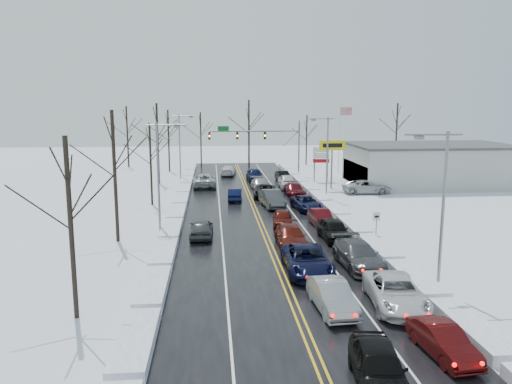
{
  "coord_description": "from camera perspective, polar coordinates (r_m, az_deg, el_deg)",
  "views": [
    {
      "loc": [
        -4.2,
        -43.94,
        10.48
      ],
      "look_at": [
        -0.24,
        0.59,
        2.5
      ],
      "focal_mm": 35.0,
      "sensor_mm": 36.0,
      "label": 1
    }
  ],
  "objects": [
    {
      "name": "tree_far_d",
      "position": [
        86.1,
        5.81,
        7.05
      ],
      "size": [
        3.4,
        3.4,
        8.5
      ],
      "color": "#2D231C",
      "rests_on": "ground"
    },
    {
      "name": "tree_left_c",
      "position": [
        52.52,
        -12.0,
        4.94
      ],
      "size": [
        3.4,
        3.4,
        8.5
      ],
      "color": "#2D231C",
      "rests_on": "ground"
    },
    {
      "name": "queued_car_11",
      "position": [
        33.36,
        11.55,
        -8.4
      ],
      "size": [
        2.59,
        5.73,
        1.63
      ],
      "primitive_type": "imported",
      "rotation": [
        0.0,
        0.0,
        0.05
      ],
      "color": "#434548",
      "rests_on": "ground"
    },
    {
      "name": "parked_car_2",
      "position": [
        69.97,
        10.96,
        1.32
      ],
      "size": [
        1.95,
        4.57,
        1.54
      ],
      "primitive_type": "imported",
      "rotation": [
        0.0,
        0.0,
        3.11
      ],
      "color": "black",
      "rests_on": "ground"
    },
    {
      "name": "oncoming_car_0",
      "position": [
        54.48,
        -2.4,
        -0.98
      ],
      "size": [
        1.73,
        4.2,
        1.35
      ],
      "primitive_type": "imported",
      "rotation": [
        0.0,
        0.0,
        3.07
      ],
      "color": "black",
      "rests_on": "ground"
    },
    {
      "name": "streetlight_sw",
      "position": [
        40.48,
        -10.86,
        2.6
      ],
      "size": [
        3.2,
        0.25,
        9.0
      ],
      "color": "slate",
      "rests_on": "ground"
    },
    {
      "name": "oncoming_car_1",
      "position": [
        63.79,
        -5.9,
        0.61
      ],
      "size": [
        2.99,
        6.23,
        1.71
      ],
      "primitive_type": "imported",
      "rotation": [
        0.0,
        0.0,
        3.17
      ],
      "color": "#ACAFB4",
      "rests_on": "ground"
    },
    {
      "name": "queued_car_15",
      "position": [
        57.46,
        4.39,
        -0.42
      ],
      "size": [
        2.09,
        4.91,
        1.41
      ],
      "primitive_type": "imported",
      "rotation": [
        0.0,
        0.0,
        0.02
      ],
      "color": "#4B0A0F",
      "rests_on": "ground"
    },
    {
      "name": "road_surface",
      "position": [
        47.3,
        0.14,
        -2.67
      ],
      "size": [
        14.0,
        84.0,
        0.01
      ],
      "primitive_type": "cube",
      "color": "black",
      "rests_on": "ground"
    },
    {
      "name": "speed_limit_sign",
      "position": [
        39.03,
        13.61,
        -3.27
      ],
      "size": [
        0.55,
        0.09,
        2.35
      ],
      "color": "slate",
      "rests_on": "ground"
    },
    {
      "name": "traffic_signal_mast",
      "position": [
        72.51,
        0.99,
        6.16
      ],
      "size": [
        13.28,
        0.39,
        8.0
      ],
      "color": "slate",
      "rests_on": "ground"
    },
    {
      "name": "used_vehicles_sign",
      "position": [
        67.94,
        7.46,
        3.98
      ],
      "size": [
        2.2,
        0.22,
        4.65
      ],
      "color": "slate",
      "rests_on": "ground"
    },
    {
      "name": "queued_car_5",
      "position": [
        51.17,
        1.84,
        -1.7
      ],
      "size": [
        2.4,
        5.4,
        1.72
      ],
      "primitive_type": "imported",
      "rotation": [
        0.0,
        0.0,
        0.11
      ],
      "color": "#3A3C3E",
      "rests_on": "ground"
    },
    {
      "name": "tree_far_b",
      "position": [
        85.06,
        -6.34,
        7.23
      ],
      "size": [
        3.6,
        3.6,
        9.0
      ],
      "color": "#2D231C",
      "rests_on": "ground"
    },
    {
      "name": "tires_plus_sign",
      "position": [
        61.95,
        8.69,
        4.92
      ],
      "size": [
        3.2,
        0.34,
        6.0
      ],
      "color": "slate",
      "rests_on": "ground"
    },
    {
      "name": "parked_car_0",
      "position": [
        60.16,
        12.53,
        -0.16
      ],
      "size": [
        5.74,
        2.84,
        1.56
      ],
      "primitive_type": "imported",
      "rotation": [
        0.0,
        0.0,
        1.53
      ],
      "color": "#BABABC",
      "rests_on": "ground"
    },
    {
      "name": "queued_car_12",
      "position": [
        39.39,
        8.87,
        -5.43
      ],
      "size": [
        2.1,
        4.86,
        1.63
      ],
      "primitive_type": "imported",
      "rotation": [
        0.0,
        0.0,
        0.04
      ],
      "color": "black",
      "rests_on": "ground"
    },
    {
      "name": "streetlight_ne",
      "position": [
        55.61,
        7.95,
        4.69
      ],
      "size": [
        3.2,
        0.25,
        9.0
      ],
      "color": "slate",
      "rests_on": "ground"
    },
    {
      "name": "tree_far_a",
      "position": [
        85.14,
        -14.54,
        7.45
      ],
      "size": [
        4.0,
        4.0,
        10.0
      ],
      "color": "#2D231C",
      "rests_on": "ground"
    },
    {
      "name": "queued_car_8",
      "position": [
        68.18,
        -0.15,
        1.28
      ],
      "size": [
        2.28,
        5.1,
        1.7
      ],
      "primitive_type": "imported",
      "rotation": [
        0.0,
        0.0,
        0.05
      ],
      "color": "black",
      "rests_on": "ground"
    },
    {
      "name": "snow_bank_right",
      "position": [
        48.57,
        9.11,
        -2.47
      ],
      "size": [
        1.55,
        72.0,
        0.59
      ],
      "primitive_type": "cube",
      "color": "white",
      "rests_on": "ground"
    },
    {
      "name": "tree_left_d",
      "position": [
        66.38,
        -11.22,
        7.21
      ],
      "size": [
        4.2,
        4.2,
        10.5
      ],
      "color": "#2D231C",
      "rests_on": "ground"
    },
    {
      "name": "tree_left_a",
      "position": [
        25.24,
        -20.63,
        -0.1
      ],
      "size": [
        3.6,
        3.6,
        9.0
      ],
      "color": "#2D231C",
      "rests_on": "ground"
    },
    {
      "name": "tree_far_e",
      "position": [
        90.89,
        15.81,
        7.76
      ],
      "size": [
        4.2,
        4.2,
        10.5
      ],
      "color": "#2D231C",
      "rests_on": "ground"
    },
    {
      "name": "snow_bank_left",
      "position": [
        47.24,
        -9.09,
        -2.83
      ],
      "size": [
        1.55,
        72.0,
        0.59
      ],
      "primitive_type": "cube",
      "color": "white",
      "rests_on": "ground"
    },
    {
      "name": "oncoming_car_2",
      "position": [
        73.71,
        -3.18,
        1.93
      ],
      "size": [
        2.63,
        5.19,
        1.44
      ],
      "primitive_type": "imported",
      "rotation": [
        0.0,
        0.0,
        3.02
      ],
      "color": "silver",
      "rests_on": "ground"
    },
    {
      "name": "queued_car_9",
      "position": [
        23.46,
        20.51,
        -17.1
      ],
      "size": [
        1.81,
        4.14,
        1.32
      ],
      "primitive_type": "imported",
      "rotation": [
        0.0,
        0.0,
        0.1
      ],
      "color": "#470909",
      "rests_on": "ground"
    },
    {
      "name": "flagpole",
      "position": [
        76.57,
        9.64,
        6.57
      ],
      "size": [
        1.87,
        1.2,
        10.0
      ],
      "color": "silver",
      "rests_on": "ground"
    },
    {
      "name": "tree_left_b",
      "position": [
        38.79,
        -15.96,
        4.56
      ],
      "size": [
        4.0,
        4.0,
        10.0
      ],
      "color": "#2D231C",
      "rests_on": "ground"
    },
    {
      "name": "queued_car_13",
      "position": [
        43.77,
        7.41,
        -3.82
      ],
      "size": [
        1.66,
        4.36,
        1.42
      ],
      "primitive_type": "imported",
      "rotation": [
        0.0,
        0.0,
        0.04
      ],
      "color": "#46090D",
      "rests_on": "ground"
    },
    {
      "name": "queued_car_17",
      "position": [
        68.0,
        3.11,
        1.24
      ],
      "size": [
        1.89,
        4.31,
        1.38
      ],
      "primitive_type": "imported",
      "rotation": [
        0.0,
        0.0,
        0.11
      ],
      "color": "black",
      "rests_on": "ground"
    },
    {
      "name": "streetlight_nw",
      "position": [
        68.26,
        -8.55,
        5.66
      ],
      "size": [
        3.2,
        0.25,
        9.0
      ],
      "color": "slate",
      "rests_on": "ground"
    },
    {
      "name": "queued_car_6",
      "position": [
        56.5,
        0.99,
        -0.57
      ],
      "size": [
        2.99,
        5.3,
        1.4
      ],
      "primitive_type": "imported",
      "rotation": [
        0.0,
        0.0,
        -0.14
      ],
      "color": "black",
      "rests_on": "ground"
    },
    {
      "name": "queued_car_1",
      "position": [
        26.6,
        8.65,
        -13.21
      ],
      "size": [
        1.88,
        4.69,
        1.52
      ],
      "primitive_type": "imported",
      "rotation": [
        0.0,
        0.0,
        0.06
      ],
      "color": "#989CA0",
      "rests_on": "ground"
    },
    {
      "name": "queued_car_3",
      "position": [
        37.38,
        4.0,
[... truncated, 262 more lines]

